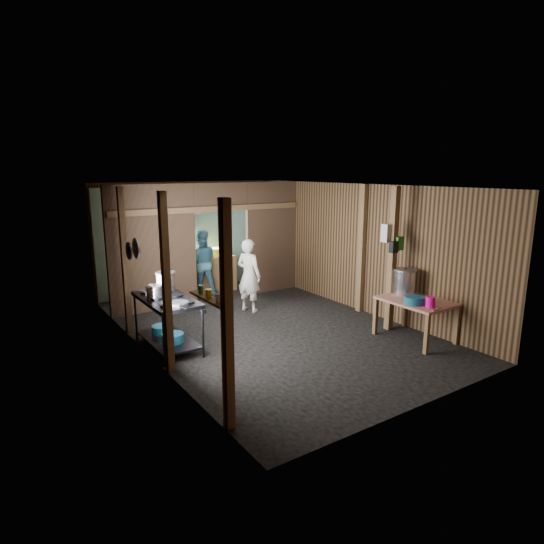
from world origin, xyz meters
TOP-DOWN VIEW (x-y plane):
  - floor at (0.00, 0.00)m, footprint 4.50×7.00m
  - ceiling at (0.00, 0.00)m, footprint 4.50×7.00m
  - wall_back at (0.00, 3.50)m, footprint 4.50×0.00m
  - wall_front at (0.00, -3.50)m, footprint 4.50×0.00m
  - wall_left at (-2.25, 0.00)m, footprint 0.00×7.00m
  - wall_right at (2.25, 0.00)m, footprint 0.00×7.00m
  - partition_left at (-1.32, 2.20)m, footprint 1.85×0.10m
  - partition_right at (1.57, 2.20)m, footprint 1.35×0.10m
  - partition_header at (0.25, 2.20)m, footprint 1.30×0.10m
  - turquoise_panel at (0.00, 3.44)m, footprint 4.40×0.06m
  - back_counter at (0.30, 2.95)m, footprint 1.20×0.50m
  - wall_clock at (0.25, 3.40)m, footprint 0.20×0.03m
  - post_left_a at (-2.18, -2.60)m, footprint 0.10×0.12m
  - post_left_b at (-2.18, -0.80)m, footprint 0.10×0.12m
  - post_left_c at (-2.18, 1.20)m, footprint 0.10×0.12m
  - post_right at (2.18, -0.20)m, footprint 0.10×0.12m
  - post_free at (1.85, -1.30)m, footprint 0.12×0.12m
  - cross_beam at (0.00, 2.15)m, footprint 4.40×0.12m
  - pan_lid_big at (-2.21, 0.40)m, footprint 0.03×0.34m
  - pan_lid_small at (-2.21, 0.80)m, footprint 0.03×0.30m
  - wall_shelf at (-2.15, -2.10)m, footprint 0.14×0.80m
  - jar_white at (-2.15, -2.35)m, footprint 0.07×0.07m
  - jar_yellow at (-2.15, -2.10)m, footprint 0.08×0.08m
  - jar_green at (-2.15, -1.88)m, footprint 0.06×0.06m
  - bag_white at (1.80, -1.22)m, footprint 0.22×0.15m
  - bag_green at (1.92, -1.36)m, footprint 0.16×0.12m
  - bag_black at (1.78, -1.38)m, footprint 0.14×0.10m
  - gas_range at (-1.88, 0.04)m, footprint 0.75×1.46m
  - prep_table at (1.83, -1.91)m, footprint 0.87×1.19m
  - stove_pot_large at (-1.71, 0.50)m, footprint 0.43×0.43m
  - stove_pot_med at (-2.05, 0.13)m, footprint 0.34×0.34m
  - frying_pan at (-1.88, -0.45)m, footprint 0.37×0.57m
  - blue_tub_front at (-1.88, -0.15)m, footprint 0.35×0.35m
  - blue_tub_back at (-1.88, 0.35)m, footprint 0.33×0.33m
  - stock_pot at (1.95, -1.53)m, footprint 0.49×0.49m
  - wash_basin at (1.61, -2.04)m, footprint 0.43×0.43m
  - pink_bucket at (1.66, -2.32)m, footprint 0.19×0.19m
  - knife at (1.67, -2.44)m, footprint 0.30×0.09m
  - yellow_tub at (0.47, 2.95)m, footprint 0.34×0.34m
  - cook at (0.28, 1.07)m, footprint 0.55×0.65m
  - worker_back at (0.01, 2.76)m, footprint 0.91×0.81m

SIDE VIEW (x-z plane):
  - floor at x=0.00m, z-range 0.00..0.00m
  - blue_tub_back at x=-1.88m, z-range 0.17..0.30m
  - blue_tub_front at x=-1.88m, z-range 0.17..0.31m
  - prep_table at x=1.83m, z-range 0.00..0.70m
  - back_counter at x=0.30m, z-range 0.00..0.85m
  - gas_range at x=-1.88m, z-range 0.00..0.86m
  - knife at x=1.67m, z-range 0.70..0.71m
  - cook at x=0.28m, z-range 0.00..1.51m
  - wash_basin at x=1.61m, z-range 0.70..0.83m
  - worker_back at x=0.01m, z-range 0.00..1.54m
  - pink_bucket at x=1.66m, z-range 0.70..0.88m
  - frying_pan at x=-1.88m, z-range 0.85..0.92m
  - stock_pot at x=1.95m, z-range 0.68..1.16m
  - yellow_tub at x=0.47m, z-range 0.85..1.04m
  - stove_pot_med at x=-2.05m, z-range 0.84..1.07m
  - stove_pot_large at x=-1.71m, z-range 0.84..1.18m
  - turquoise_panel at x=0.00m, z-range 0.00..2.50m
  - wall_back at x=0.00m, z-range 0.00..2.60m
  - wall_front at x=0.00m, z-range 0.00..2.60m
  - wall_left at x=-2.25m, z-range 0.00..2.60m
  - wall_right at x=2.25m, z-range 0.00..2.60m
  - partition_left at x=-1.32m, z-range 0.00..2.60m
  - partition_right at x=1.57m, z-range 0.00..2.60m
  - post_left_a at x=-2.18m, z-range 0.00..2.60m
  - post_left_b at x=-2.18m, z-range 0.00..2.60m
  - post_left_c at x=-2.18m, z-range 0.00..2.60m
  - post_right at x=2.18m, z-range 0.00..2.60m
  - post_free at x=1.85m, z-range 0.00..2.60m
  - wall_shelf at x=-2.15m, z-range 1.39..1.41m
  - jar_white at x=-2.15m, z-range 1.42..1.52m
  - jar_yellow at x=-2.15m, z-range 1.42..1.52m
  - jar_green at x=-2.15m, z-range 1.42..1.52m
  - pan_lid_small at x=-2.21m, z-range 1.40..1.70m
  - bag_black at x=1.78m, z-range 1.45..1.65m
  - bag_green at x=1.92m, z-range 1.48..1.72m
  - pan_lid_big at x=-2.21m, z-range 1.48..1.82m
  - bag_white at x=1.80m, z-range 1.62..1.94m
  - wall_clock at x=0.25m, z-range 1.80..2.00m
  - cross_beam at x=0.00m, z-range 1.99..2.11m
  - partition_header at x=0.25m, z-range 2.00..2.60m
  - ceiling at x=0.00m, z-range 2.60..2.60m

